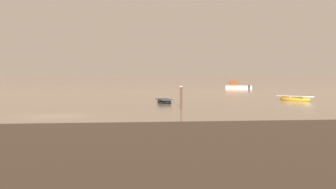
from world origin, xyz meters
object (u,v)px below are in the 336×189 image
(motorboat_moored_2, at_px, (235,87))
(mooring_post_near, at_px, (181,98))
(rowboat_moored_2, at_px, (295,99))
(rowboat_moored_0, at_px, (164,102))

(motorboat_moored_2, relative_size, mooring_post_near, 2.68)
(rowboat_moored_2, bearing_deg, motorboat_moored_2, -27.33)
(motorboat_moored_2, xyz_separation_m, mooring_post_near, (-20.32, -58.00, 0.59))
(mooring_post_near, bearing_deg, rowboat_moored_2, 40.39)
(rowboat_moored_2, xyz_separation_m, mooring_post_near, (-14.67, -12.48, 0.72))
(rowboat_moored_0, bearing_deg, mooring_post_near, 176.14)
(motorboat_moored_2, bearing_deg, mooring_post_near, 123.86)
(motorboat_moored_2, relative_size, rowboat_moored_2, 1.18)
(motorboat_moored_2, bearing_deg, rowboat_moored_0, 120.34)
(rowboat_moored_0, relative_size, rowboat_moored_2, 0.74)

